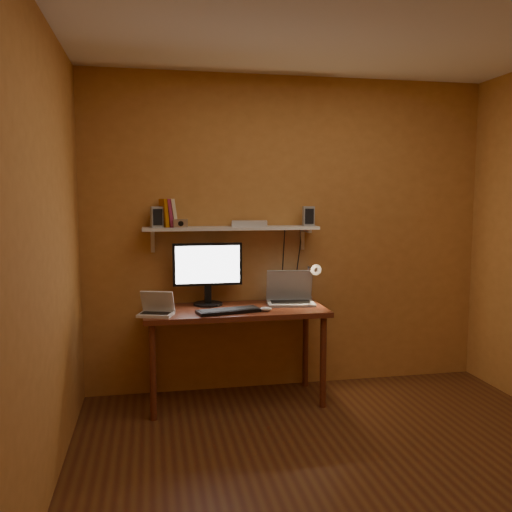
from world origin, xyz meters
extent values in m
cube|color=#553115|center=(0.00, 0.00, -0.01)|extent=(3.40, 3.20, 0.02)
cube|color=silver|center=(0.00, 0.00, 2.61)|extent=(3.40, 3.20, 0.02)
cube|color=#BC7C39|center=(0.00, 1.61, 1.30)|extent=(3.40, 0.02, 2.60)
cube|color=#BC7C39|center=(-1.71, 0.00, 1.30)|extent=(0.02, 3.20, 2.60)
cube|color=#632D17|center=(-0.51, 1.28, 0.73)|extent=(1.40, 0.60, 0.04)
cylinder|color=#632D17|center=(-1.15, 1.04, 0.35)|extent=(0.05, 0.05, 0.71)
cylinder|color=#632D17|center=(0.13, 1.04, 0.35)|extent=(0.05, 0.05, 0.71)
cylinder|color=#632D17|center=(-1.15, 1.52, 0.35)|extent=(0.05, 0.05, 0.71)
cylinder|color=#632D17|center=(0.13, 1.52, 0.35)|extent=(0.05, 0.05, 0.71)
cube|color=silver|center=(-0.51, 1.47, 1.36)|extent=(1.40, 0.25, 0.02)
cube|color=silver|center=(-1.13, 1.58, 1.26)|extent=(0.03, 0.03, 0.18)
cube|color=silver|center=(0.11, 1.58, 1.26)|extent=(0.03, 0.03, 0.18)
cylinder|color=black|center=(-0.71, 1.45, 0.76)|extent=(0.23, 0.23, 0.02)
cube|color=black|center=(-0.71, 1.45, 0.85)|extent=(0.05, 0.04, 0.17)
cube|color=black|center=(-0.71, 1.45, 1.08)|extent=(0.55, 0.03, 0.34)
cube|color=white|center=(-0.71, 1.43, 1.08)|extent=(0.51, 0.00, 0.30)
cube|color=gray|center=(-0.05, 1.35, 0.76)|extent=(0.40, 0.31, 0.02)
cube|color=black|center=(-0.05, 1.35, 0.77)|extent=(0.33, 0.18, 0.00)
cube|color=gray|center=(-0.04, 1.44, 0.89)|extent=(0.38, 0.14, 0.25)
cube|color=#152641|center=(-0.04, 1.44, 0.89)|extent=(0.33, 0.11, 0.21)
cube|color=silver|center=(-1.13, 1.12, 0.76)|extent=(0.28, 0.23, 0.02)
cube|color=black|center=(-1.13, 1.12, 0.77)|extent=(0.22, 0.15, 0.00)
cube|color=silver|center=(-1.11, 1.17, 0.85)|extent=(0.25, 0.15, 0.16)
cube|color=black|center=(-1.11, 1.17, 0.85)|extent=(0.22, 0.12, 0.13)
cube|color=black|center=(-0.59, 1.13, 0.76)|extent=(0.49, 0.25, 0.03)
ellipsoid|color=silver|center=(-0.31, 1.13, 0.77)|extent=(0.10, 0.08, 0.03)
cube|color=silver|center=(0.15, 1.52, 0.74)|extent=(0.05, 0.06, 0.08)
cylinder|color=silver|center=(0.15, 1.52, 0.89)|extent=(0.02, 0.02, 0.28)
cylinder|color=silver|center=(0.15, 1.44, 1.03)|extent=(0.01, 0.16, 0.01)
cone|color=silver|center=(0.15, 1.36, 1.03)|extent=(0.09, 0.09, 0.09)
sphere|color=#FFE0A5|center=(0.15, 1.34, 1.03)|extent=(0.04, 0.04, 0.04)
cube|color=gray|center=(-1.10, 1.48, 1.46)|extent=(0.10, 0.10, 0.16)
cube|color=gray|center=(0.13, 1.47, 1.45)|extent=(0.10, 0.10, 0.16)
cube|color=#B9650B|center=(-1.04, 1.49, 1.49)|extent=(0.08, 0.16, 0.22)
cube|color=#8F2649|center=(-1.01, 1.49, 1.49)|extent=(0.09, 0.16, 0.22)
cube|color=beige|center=(-0.98, 1.49, 1.49)|extent=(0.09, 0.16, 0.22)
cube|color=silver|center=(-0.92, 1.40, 1.41)|extent=(0.11, 0.04, 0.07)
cylinder|color=black|center=(-0.92, 1.38, 1.41)|extent=(0.04, 0.02, 0.04)
cube|color=silver|center=(-0.37, 1.47, 1.40)|extent=(0.31, 0.24, 0.05)
camera|label=1|loc=(-1.15, -2.81, 1.61)|focal=38.00mm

